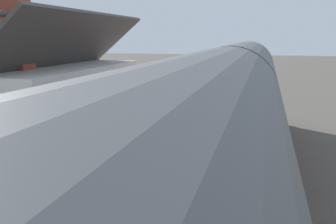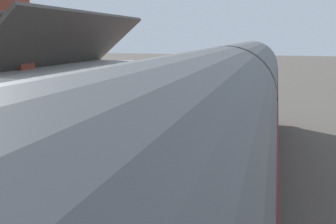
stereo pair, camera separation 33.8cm
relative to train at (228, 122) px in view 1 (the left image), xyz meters
name	(u,v)px [view 1 (the left image)]	position (x,y,z in m)	size (l,w,h in m)	color
ground_plane	(203,175)	(1.36, 0.90, -2.22)	(160.00, 160.00, 0.00)	#4C473F
platform	(94,152)	(1.36, 4.93, -1.78)	(32.00, 6.06, 0.88)	gray
platform_edge_coping	(170,147)	(1.36, 2.08, -1.33)	(32.00, 0.36, 0.02)	beige
rail_near	(253,178)	(1.36, -0.72, -2.15)	(52.00, 0.08, 0.14)	gray
rail_far	(209,173)	(1.36, 0.72, -2.15)	(52.00, 0.08, 0.14)	gray
train	(228,122)	(0.00, 0.00, 0.00)	(19.39, 2.73, 4.32)	black
station_building	(50,105)	(-0.17, 5.61, 0.20)	(6.77, 3.76, 5.49)	white
bench_platform_end	(177,88)	(11.84, 4.45, -0.86)	(1.41, 0.46, 0.88)	brown
bench_mid_platform	(171,92)	(10.04, 4.35, -0.86)	(1.41, 0.48, 0.88)	brown
planter_edge_near	(196,97)	(9.64, 2.80, -1.00)	(0.50, 0.50, 0.70)	gray
planter_bench_left	(162,130)	(2.41, 2.65, -1.06)	(0.87, 0.32, 0.59)	black
planter_corner_building	(187,95)	(10.38, 3.49, -1.04)	(0.79, 0.32, 0.63)	gray
planter_edge_far	(142,144)	(0.53, 2.79, -1.03)	(0.91, 0.32, 0.64)	teal
planter_bench_right	(139,94)	(9.56, 6.22, -0.96)	(0.46, 0.46, 0.78)	teal
station_sign_board	(179,91)	(5.94, 2.86, -0.15)	(0.96, 0.06, 1.57)	black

